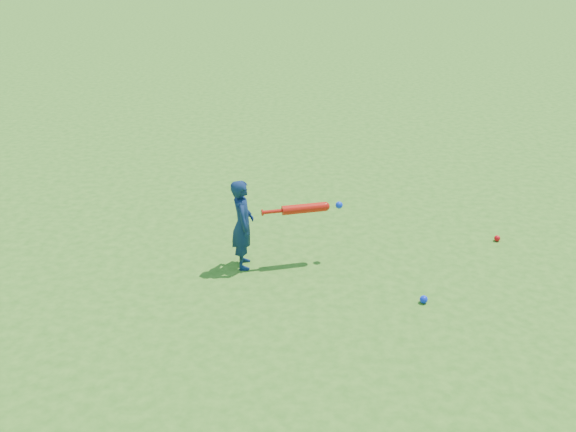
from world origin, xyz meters
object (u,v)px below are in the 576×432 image
(ground_ball_red, at_px, (497,238))
(ground_ball_blue, at_px, (424,299))
(child, at_px, (243,224))
(bat_swing, at_px, (307,208))

(ground_ball_red, bearing_deg, ground_ball_blue, -126.65)
(child, height_order, bat_swing, child)
(child, relative_size, ground_ball_red, 13.99)
(child, bearing_deg, ground_ball_blue, -117.88)
(ground_ball_red, xyz_separation_m, ground_ball_blue, (-1.06, -1.42, 0.00))
(child, distance_m, ground_ball_blue, 2.04)
(ground_ball_blue, bearing_deg, child, 160.46)
(bat_swing, bearing_deg, child, 175.36)
(ground_ball_blue, bearing_deg, ground_ball_red, 53.35)
(child, xyz_separation_m, ground_ball_blue, (1.87, -0.67, -0.46))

